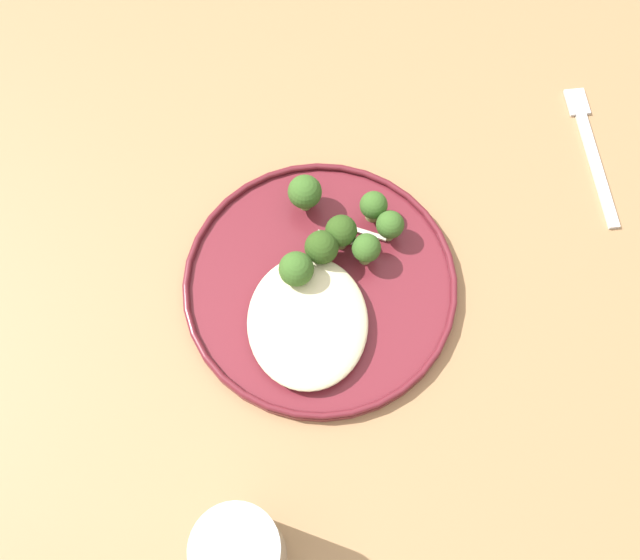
% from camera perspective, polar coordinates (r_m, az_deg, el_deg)
% --- Properties ---
extents(ground, '(6.00, 6.00, 0.00)m').
position_cam_1_polar(ground, '(1.51, -0.56, -10.16)').
color(ground, '#665B51').
extents(wooden_dining_table, '(1.40, 1.00, 0.74)m').
position_cam_1_polar(wooden_dining_table, '(0.87, -0.95, -0.89)').
color(wooden_dining_table, '#9E754C').
rests_on(wooden_dining_table, ground).
extents(dinner_plate, '(0.29, 0.29, 0.02)m').
position_cam_1_polar(dinner_plate, '(0.78, -0.00, -0.32)').
color(dinner_plate, maroon).
rests_on(dinner_plate, wooden_dining_table).
extents(noodle_bed, '(0.15, 0.12, 0.03)m').
position_cam_1_polar(noodle_bed, '(0.75, -0.90, -3.22)').
color(noodle_bed, beige).
rests_on(noodle_bed, dinner_plate).
extents(seared_scallop_tilted_round, '(0.03, 0.03, 0.01)m').
position_cam_1_polar(seared_scallop_tilted_round, '(0.75, -4.29, -4.16)').
color(seared_scallop_tilted_round, '#E5C689').
rests_on(seared_scallop_tilted_round, dinner_plate).
extents(seared_scallop_tiny_bay, '(0.03, 0.03, 0.01)m').
position_cam_1_polar(seared_scallop_tiny_bay, '(0.75, -0.04, -2.76)').
color(seared_scallop_tiny_bay, beige).
rests_on(seared_scallop_tiny_bay, dinner_plate).
extents(seared_scallop_half_hidden, '(0.03, 0.03, 0.01)m').
position_cam_1_polar(seared_scallop_half_hidden, '(0.77, -0.42, 0.70)').
color(seared_scallop_half_hidden, '#E5C689').
rests_on(seared_scallop_half_hidden, dinner_plate).
extents(seared_scallop_right_edge, '(0.02, 0.02, 0.01)m').
position_cam_1_polar(seared_scallop_right_edge, '(0.76, -0.60, -1.11)').
color(seared_scallop_right_edge, '#DBB77A').
rests_on(seared_scallop_right_edge, dinner_plate).
extents(seared_scallop_center_golden, '(0.03, 0.03, 0.02)m').
position_cam_1_polar(seared_scallop_center_golden, '(0.75, 1.08, -4.31)').
color(seared_scallop_center_golden, '#E5C689').
rests_on(seared_scallop_center_golden, dinner_plate).
extents(seared_scallop_on_noodles, '(0.03, 0.03, 0.01)m').
position_cam_1_polar(seared_scallop_on_noodles, '(0.76, 0.93, -1.67)').
color(seared_scallop_on_noodles, beige).
rests_on(seared_scallop_on_noodles, dinner_plate).
extents(seared_scallop_rear_pale, '(0.03, 0.03, 0.01)m').
position_cam_1_polar(seared_scallop_rear_pale, '(0.74, -2.23, -5.29)').
color(seared_scallop_rear_pale, '#E5C689').
rests_on(seared_scallop_rear_pale, dinner_plate).
extents(broccoli_floret_split_head, '(0.04, 0.04, 0.05)m').
position_cam_1_polar(broccoli_floret_split_head, '(0.76, 0.12, 2.65)').
color(broccoli_floret_split_head, '#89A356').
rests_on(broccoli_floret_split_head, dinner_plate).
extents(broccoli_floret_tall_stalk, '(0.04, 0.04, 0.05)m').
position_cam_1_polar(broccoli_floret_tall_stalk, '(0.79, -0.97, 6.79)').
color(broccoli_floret_tall_stalk, '#7A994C').
rests_on(broccoli_floret_tall_stalk, dinner_plate).
extents(broccoli_floret_front_edge, '(0.03, 0.03, 0.04)m').
position_cam_1_polar(broccoli_floret_front_edge, '(0.77, 3.60, 2.37)').
color(broccoli_floret_front_edge, '#89A356').
rests_on(broccoli_floret_front_edge, dinner_plate).
extents(broccoli_floret_beside_noodles, '(0.04, 0.04, 0.06)m').
position_cam_1_polar(broccoli_floret_beside_noodles, '(0.75, -1.84, 0.79)').
color(broccoli_floret_beside_noodles, '#89A356').
rests_on(broccoli_floret_beside_noodles, dinner_plate).
extents(broccoli_floret_small_sprig, '(0.03, 0.03, 0.05)m').
position_cam_1_polar(broccoli_floret_small_sprig, '(0.77, 1.64, 3.76)').
color(broccoli_floret_small_sprig, '#89A356').
rests_on(broccoli_floret_small_sprig, dinner_plate).
extents(broccoli_floret_center_pile, '(0.03, 0.03, 0.04)m').
position_cam_1_polar(broccoli_floret_center_pile, '(0.79, 4.16, 5.72)').
color(broccoli_floret_center_pile, '#89A356').
rests_on(broccoli_floret_center_pile, dinner_plate).
extents(broccoli_floret_rear_charred, '(0.03, 0.03, 0.04)m').
position_cam_1_polar(broccoli_floret_rear_charred, '(0.78, 5.43, 4.23)').
color(broccoli_floret_rear_charred, '#7A994C').
rests_on(broccoli_floret_rear_charred, dinner_plate).
extents(onion_sliver_long_sliver, '(0.02, 0.04, 0.00)m').
position_cam_1_polar(onion_sliver_long_sliver, '(0.80, 1.32, 3.28)').
color(onion_sliver_long_sliver, silver).
rests_on(onion_sliver_long_sliver, dinner_plate).
extents(onion_sliver_curled_piece, '(0.02, 0.04, 0.00)m').
position_cam_1_polar(onion_sliver_curled_piece, '(0.80, 3.58, 3.66)').
color(onion_sliver_curled_piece, silver).
rests_on(onion_sliver_curled_piece, dinner_plate).
extents(water_glass, '(0.07, 0.07, 0.12)m').
position_cam_1_polar(water_glass, '(0.68, -6.02, -20.22)').
color(water_glass, silver).
rests_on(water_glass, wooden_dining_table).
extents(dinner_fork, '(0.19, 0.03, 0.00)m').
position_cam_1_polar(dinner_fork, '(0.92, 20.23, 9.40)').
color(dinner_fork, silver).
rests_on(dinner_fork, wooden_dining_table).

